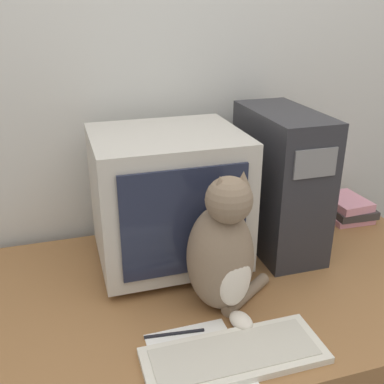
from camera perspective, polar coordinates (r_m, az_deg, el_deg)
wall_back at (r=1.61m, az=-1.72°, el=12.47°), size 7.00×0.05×2.50m
desk at (r=1.62m, az=3.57°, el=-22.83°), size 1.50×0.83×0.77m
crt_monitor at (r=1.38m, az=-3.04°, el=-0.74°), size 0.44×0.38×0.42m
computer_tower at (r=1.50m, az=11.07°, el=1.38°), size 0.19×0.39×0.46m
keyboard at (r=1.13m, az=5.39°, el=-19.94°), size 0.43×0.16×0.02m
cat at (r=1.19m, az=3.94°, el=-7.72°), size 0.28×0.26×0.40m
book_stack at (r=1.83m, az=19.12°, el=-1.98°), size 0.17×0.18×0.08m
pen at (r=1.19m, az=-2.25°, el=-17.54°), size 0.15×0.03×0.01m
paper_sheet at (r=1.10m, az=1.29°, el=-21.47°), size 0.21×0.30×0.00m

